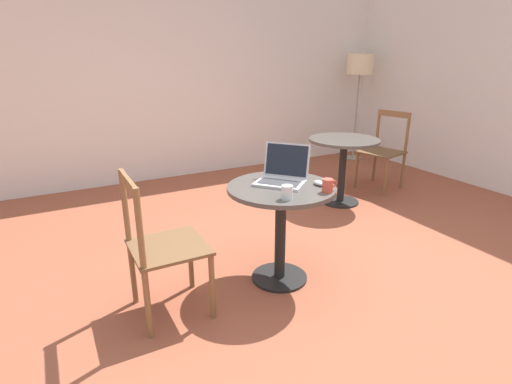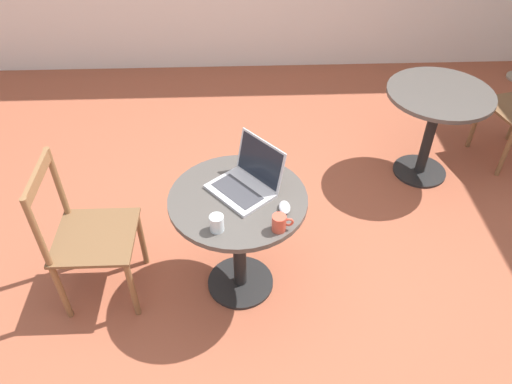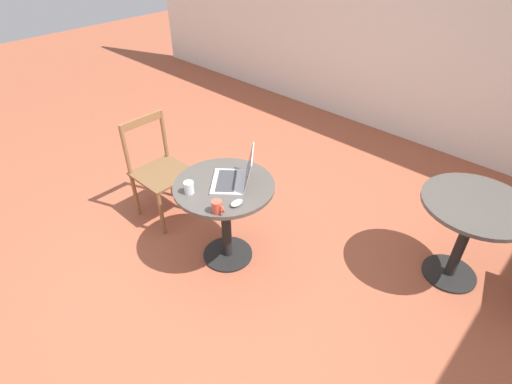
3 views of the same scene
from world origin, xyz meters
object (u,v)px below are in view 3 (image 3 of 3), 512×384
cafe_table_near (225,203)px  mouse (237,203)px  cafe_table_mid (470,221)px  chair_near_left (159,170)px  laptop (235,177)px  mug (217,207)px  drinking_glass (189,188)px

cafe_table_near → mouse: (0.24, -0.11, 0.19)m
cafe_table_mid → chair_near_left: size_ratio=0.81×
cafe_table_near → cafe_table_mid: bearing=36.2°
cafe_table_near → laptop: (0.05, 0.07, 0.22)m
cafe_table_mid → mug: mug is taller
mug → drinking_glass: (-0.31, 0.01, -0.00)m
laptop → mug: (0.15, -0.32, -0.01)m
cafe_table_near → cafe_table_mid: same height
laptop → mouse: laptop is taller
mouse → mug: (-0.04, -0.14, 0.03)m
mug → drinking_glass: same height
chair_near_left → laptop: 0.96m
cafe_table_mid → chair_near_left: 2.53m
chair_near_left → mug: (1.06, -0.25, 0.31)m
cafe_table_near → mug: mug is taller
mouse → drinking_glass: drinking_glass is taller
laptop → drinking_glass: size_ratio=5.02×
chair_near_left → mouse: bearing=-5.5°
laptop → chair_near_left: bearing=-175.5°
cafe_table_near → chair_near_left: size_ratio=0.81×
laptop → mouse: size_ratio=4.47×
chair_near_left → mug: size_ratio=8.53×
cafe_table_mid → mouse: (-1.20, -1.16, 0.19)m
chair_near_left → drinking_glass: bearing=-17.5°
cafe_table_mid → chair_near_left: bearing=-155.3°
cafe_table_near → drinking_glass: (-0.11, -0.24, 0.21)m
cafe_table_mid → drinking_glass: bearing=-140.1°
cafe_table_near → chair_near_left: bearing=180.0°
cafe_table_near → laptop: bearing=55.2°
mouse → laptop: bearing=137.1°
cafe_table_near → laptop: 0.24m
mouse → mug: mug is taller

